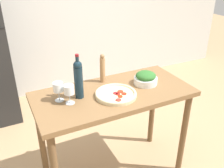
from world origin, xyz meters
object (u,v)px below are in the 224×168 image
at_px(wine_bottle, 78,78).
at_px(wine_glass_near, 69,91).
at_px(homemade_pizza, 116,94).
at_px(pepper_mill, 102,69).
at_px(salad_bowl, 146,78).
at_px(wine_glass_far, 58,88).

distance_m(wine_bottle, wine_glass_near, 0.13).
relative_size(wine_bottle, homemade_pizza, 1.08).
bearing_deg(wine_bottle, homemade_pizza, -23.00).
height_order(pepper_mill, salad_bowl, pepper_mill).
height_order(wine_bottle, pepper_mill, wine_bottle).
relative_size(wine_bottle, salad_bowl, 1.75).
distance_m(wine_glass_near, salad_bowl, 0.70).
bearing_deg(wine_bottle, pepper_mill, 31.90).
xyz_separation_m(wine_glass_far, pepper_mill, (0.44, 0.16, 0.02)).
distance_m(wine_glass_far, pepper_mill, 0.47).
distance_m(wine_bottle, wine_glass_far, 0.17).
height_order(wine_glass_far, pepper_mill, pepper_mill).
bearing_deg(wine_glass_near, pepper_mill, 31.41).
xyz_separation_m(wine_glass_far, homemade_pizza, (0.43, -0.13, -0.09)).
bearing_deg(pepper_mill, wine_glass_near, -148.59).
xyz_separation_m(wine_bottle, homemade_pizza, (0.27, -0.11, -0.15)).
xyz_separation_m(wine_bottle, salad_bowl, (0.60, -0.03, -0.11)).
bearing_deg(salad_bowl, wine_glass_near, -177.84).
relative_size(wine_bottle, pepper_mill, 1.38).
bearing_deg(homemade_pizza, salad_bowl, 13.96).
height_order(wine_glass_near, pepper_mill, pepper_mill).
height_order(salad_bowl, homemade_pizza, salad_bowl).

